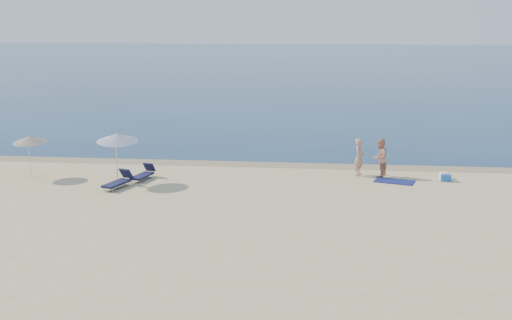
{
  "coord_description": "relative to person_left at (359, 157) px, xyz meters",
  "views": [
    {
      "loc": [
        0.85,
        -14.84,
        7.93
      ],
      "look_at": [
        -2.4,
        16.0,
        1.0
      ],
      "focal_mm": 45.0,
      "sensor_mm": 36.0,
      "label": 1
    }
  ],
  "objects": [
    {
      "name": "person_left",
      "position": [
        0.0,
        0.0,
        0.0
      ],
      "size": [
        0.67,
        0.81,
        1.91
      ],
      "primitive_type": "imported",
      "rotation": [
        0.0,
        0.0,
        1.23
      ],
      "color": "tan",
      "rests_on": "ground"
    },
    {
      "name": "white_bag",
      "position": [
        4.22,
        -0.26,
        -0.8
      ],
      "size": [
        0.39,
        0.34,
        0.32
      ],
      "primitive_type": "cube",
      "rotation": [
        0.0,
        0.0,
        0.05
      ],
      "color": "white",
      "rests_on": "ground"
    },
    {
      "name": "umbrella_near",
      "position": [
        -11.71,
        -2.79,
        1.3
      ],
      "size": [
        2.54,
        2.55,
        2.59
      ],
      "rotation": [
        0.0,
        0.0,
        0.33
      ],
      "color": "silver",
      "rests_on": "ground"
    },
    {
      "name": "lounger_right",
      "position": [
        -10.73,
        -1.99,
        -0.68
      ],
      "size": [
        0.95,
        1.77,
        0.75
      ],
      "rotation": [
        0.0,
        0.0,
        -0.25
      ],
      "color": "#15173A",
      "rests_on": "ground"
    },
    {
      "name": "lounger_left",
      "position": [
        -11.49,
        -3.62,
        -0.66
      ],
      "size": [
        1.12,
        1.91,
        0.8
      ],
      "rotation": [
        0.0,
        0.0,
        -0.31
      ],
      "color": "#15193B",
      "rests_on": "ground"
    },
    {
      "name": "umbrella_far",
      "position": [
        -16.46,
        -2.14,
        1.0
      ],
      "size": [
        1.72,
        1.74,
        2.23
      ],
      "rotation": [
        0.0,
        0.0,
        0.03
      ],
      "color": "silver",
      "rests_on": "ground"
    },
    {
      "name": "blue_cooler",
      "position": [
        4.23,
        -0.72,
        -0.79
      ],
      "size": [
        0.5,
        0.38,
        0.34
      ],
      "primitive_type": "cube",
      "rotation": [
        0.0,
        0.0,
        -0.07
      ],
      "color": "blue",
      "rests_on": "ground"
    },
    {
      "name": "wet_sand_strip",
      "position": [
        -2.74,
        1.99,
        -0.95
      ],
      "size": [
        240.0,
        1.6,
        0.0
      ],
      "primitive_type": "cube",
      "color": "#847254",
      "rests_on": "ground"
    },
    {
      "name": "beach_towel",
      "position": [
        1.69,
        -1.12,
        -0.94
      ],
      "size": [
        2.11,
        1.55,
        0.03
      ],
      "primitive_type": "cube",
      "rotation": [
        0.0,
        0.0,
        -0.29
      ],
      "color": "#0F154C",
      "rests_on": "ground"
    },
    {
      "name": "sea",
      "position": [
        -2.74,
        82.59,
        -0.95
      ],
      "size": [
        240.0,
        160.0,
        0.01
      ],
      "primitive_type": "cube",
      "color": "#0C2548",
      "rests_on": "ground"
    },
    {
      "name": "person_right",
      "position": [
        1.03,
        -0.09,
        0.02
      ],
      "size": [
        1.05,
        1.16,
        1.95
      ],
      "primitive_type": "imported",
      "rotation": [
        0.0,
        0.0,
        -1.97
      ],
      "color": "tan",
      "rests_on": "ground"
    }
  ]
}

